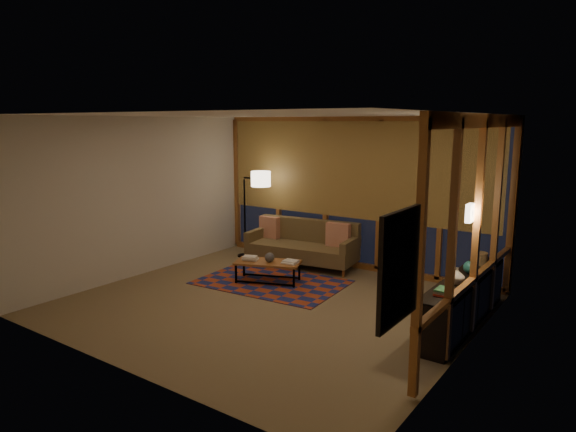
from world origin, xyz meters
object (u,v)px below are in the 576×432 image
Objects in this scene: sofa at (302,244)px; bookshelf at (462,301)px; coffee_table at (268,272)px; floor_lamp at (245,213)px.

sofa reaches higher than bookshelf.
coffee_table is 0.62× the size of floor_lamp.
bookshelf is at bearing -26.61° from sofa.
bookshelf is at bearing -15.59° from floor_lamp.
bookshelf is (3.15, 0.03, 0.14)m from coffee_table.
sofa is 1.37m from floor_lamp.
bookshelf reaches higher than coffee_table.
sofa is at bearing 0.16° from floor_lamp.
sofa reaches higher than coffee_table.
coffee_table is (0.09, -1.14, -0.23)m from sofa.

